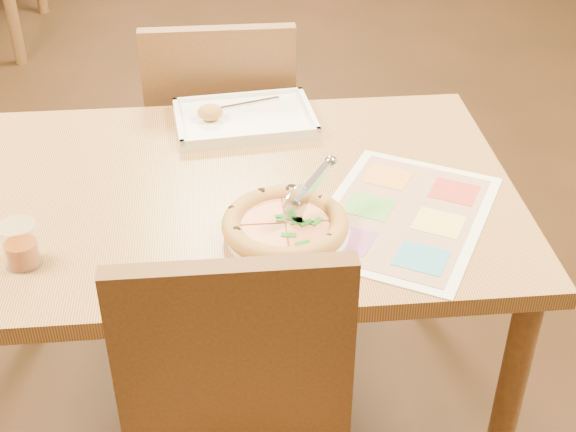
{
  "coord_description": "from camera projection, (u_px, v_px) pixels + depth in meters",
  "views": [
    {
      "loc": [
        -0.0,
        -1.52,
        1.69
      ],
      "look_at": [
        0.12,
        -0.19,
        0.77
      ],
      "focal_mm": 50.0,
      "sensor_mm": 36.0,
      "label": 1
    }
  ],
  "objects": [
    {
      "name": "dining_table",
      "position": [
        227.0,
        220.0,
        1.85
      ],
      "size": [
        1.3,
        0.85,
        0.72
      ],
      "color": "#A67B42",
      "rests_on": "ground"
    },
    {
      "name": "chair_far",
      "position": [
        222.0,
        124.0,
        2.38
      ],
      "size": [
        0.42,
        0.42,
        0.47
      ],
      "rotation": [
        0.0,
        0.0,
        3.14
      ],
      "color": "brown",
      "rests_on": "ground"
    },
    {
      "name": "plate",
      "position": [
        288.0,
        233.0,
        1.65
      ],
      "size": [
        0.29,
        0.29,
        0.01
      ],
      "primitive_type": "cylinder",
      "rotation": [
        0.0,
        0.0,
        -0.14
      ],
      "color": "silver",
      "rests_on": "dining_table"
    },
    {
      "name": "pizza",
      "position": [
        285.0,
        224.0,
        1.64
      ],
      "size": [
        0.26,
        0.26,
        0.04
      ],
      "rotation": [
        0.0,
        0.0,
        -0.0
      ],
      "color": "gold",
      "rests_on": "plate"
    },
    {
      "name": "pizza_cutter",
      "position": [
        308.0,
        190.0,
        1.63
      ],
      "size": [
        0.12,
        0.13,
        0.09
      ],
      "rotation": [
        0.0,
        0.0,
        0.81
      ],
      "color": "silver",
      "rests_on": "pizza"
    },
    {
      "name": "appetizer_tray",
      "position": [
        242.0,
        120.0,
        2.05
      ],
      "size": [
        0.37,
        0.27,
        0.06
      ],
      "rotation": [
        0.0,
        0.0,
        0.1
      ],
      "color": "white",
      "rests_on": "dining_table"
    },
    {
      "name": "glass_tumbler",
      "position": [
        21.0,
        247.0,
        1.55
      ],
      "size": [
        0.07,
        0.07,
        0.09
      ],
      "rotation": [
        0.0,
        0.0,
        -0.13
      ],
      "color": "#7E3209",
      "rests_on": "dining_table"
    },
    {
      "name": "menu",
      "position": [
        403.0,
        215.0,
        1.71
      ],
      "size": [
        0.51,
        0.57,
        0.0
      ],
      "primitive_type": "cube",
      "rotation": [
        0.0,
        0.0,
        -0.51
      ],
      "color": "white",
      "rests_on": "dining_table"
    }
  ]
}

